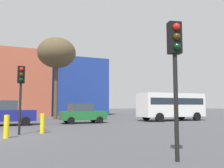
# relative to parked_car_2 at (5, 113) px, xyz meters

# --- Properties ---
(parked_car_2) EXTENTS (4.36, 2.14, 1.89)m
(parked_car_2) POSITION_rel_parked_car_2_xyz_m (0.00, 0.00, 0.00)
(parked_car_2) COLOR navy
(parked_car_2) RESTS_ON ground_plane
(parked_car_3) EXTENTS (3.84, 1.89, 1.66)m
(parked_car_3) POSITION_rel_parked_car_2_xyz_m (6.10, -0.00, -0.11)
(parked_car_3) COLOR #1E662D
(parked_car_3) RESTS_ON ground_plane
(white_bus) EXTENTS (6.80, 2.62, 2.72)m
(white_bus) POSITION_rel_parked_car_2_xyz_m (15.29, -0.14, 0.68)
(white_bus) COLOR white
(white_bus) RESTS_ON ground_plane
(traffic_light_near_right) EXTENTS (0.40, 0.39, 3.83)m
(traffic_light_near_right) POSITION_rel_parked_car_2_xyz_m (4.55, -14.65, 1.88)
(traffic_light_near_right) COLOR black
(traffic_light_near_right) RESTS_ON ground_plane
(traffic_light_island) EXTENTS (0.37, 0.37, 3.56)m
(traffic_light_island) POSITION_rel_parked_car_2_xyz_m (0.85, -6.69, 1.69)
(traffic_light_island) COLOR black
(traffic_light_island) RESTS_ON ground_plane
(bare_tree_0) EXTENTS (4.25, 4.25, 9.12)m
(bare_tree_0) POSITION_rel_parked_car_2_xyz_m (4.98, 6.72, 6.40)
(bare_tree_0) COLOR brown
(bare_tree_0) RESTS_ON ground_plane
(bollard_yellow_1) EXTENTS (0.24, 0.24, 1.07)m
(bollard_yellow_1) POSITION_rel_parked_car_2_xyz_m (0.25, -7.84, -0.41)
(bollard_yellow_1) COLOR yellow
(bollard_yellow_1) RESTS_ON ground_plane
(bollard_yellow_2) EXTENTS (0.24, 0.24, 1.07)m
(bollard_yellow_2) POSITION_rel_parked_car_2_xyz_m (2.03, -6.40, -0.41)
(bollard_yellow_2) COLOR yellow
(bollard_yellow_2) RESTS_ON ground_plane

